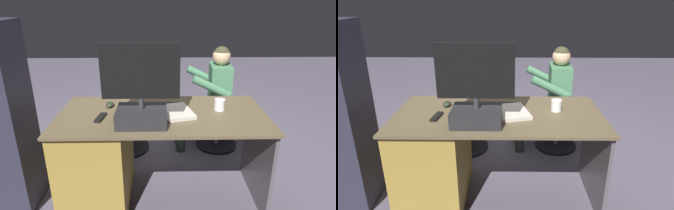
% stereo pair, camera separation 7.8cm
% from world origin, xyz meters
% --- Properties ---
extents(ground_plane, '(10.00, 10.00, 0.00)m').
position_xyz_m(ground_plane, '(0.00, 0.00, 0.00)').
color(ground_plane, '#5C5466').
extents(desk, '(1.52, 0.75, 0.73)m').
position_xyz_m(desk, '(0.41, 0.44, 0.38)').
color(desk, brown).
rests_on(desk, ground_plane).
extents(monitor, '(0.51, 0.26, 0.54)m').
position_xyz_m(monitor, '(0.14, 0.60, 0.89)').
color(monitor, '#252527').
rests_on(monitor, desk).
extents(keyboard, '(0.42, 0.14, 0.02)m').
position_xyz_m(keyboard, '(0.08, 0.32, 0.74)').
color(keyboard, black).
rests_on(keyboard, desk).
extents(computer_mouse, '(0.06, 0.10, 0.04)m').
position_xyz_m(computer_mouse, '(0.41, 0.29, 0.74)').
color(computer_mouse, '#252D20').
rests_on(computer_mouse, desk).
extents(cup, '(0.08, 0.08, 0.09)m').
position_xyz_m(cup, '(-0.43, 0.38, 0.77)').
color(cup, white).
rests_on(cup, desk).
extents(tv_remote, '(0.06, 0.15, 0.02)m').
position_xyz_m(tv_remote, '(0.43, 0.52, 0.73)').
color(tv_remote, black).
rests_on(tv_remote, desk).
extents(notebook_binder, '(0.29, 0.35, 0.02)m').
position_xyz_m(notebook_binder, '(-0.10, 0.44, 0.74)').
color(notebook_binder, beige).
rests_on(notebook_binder, desk).
extents(office_chair_teddy, '(0.48, 0.48, 0.42)m').
position_xyz_m(office_chair_teddy, '(0.39, -0.33, 0.23)').
color(office_chair_teddy, black).
rests_on(office_chair_teddy, ground_plane).
extents(teddy_bear, '(0.23, 0.23, 0.32)m').
position_xyz_m(teddy_bear, '(0.39, -0.35, 0.56)').
color(teddy_bear, '#A26A51').
rests_on(teddy_bear, office_chair_teddy).
extents(visitor_chair, '(0.44, 0.44, 0.42)m').
position_xyz_m(visitor_chair, '(-0.58, -0.38, 0.25)').
color(visitor_chair, black).
rests_on(visitor_chair, ground_plane).
extents(person, '(0.56, 0.49, 1.07)m').
position_xyz_m(person, '(-0.49, -0.38, 0.62)').
color(person, '#467A54').
rests_on(person, ground_plane).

